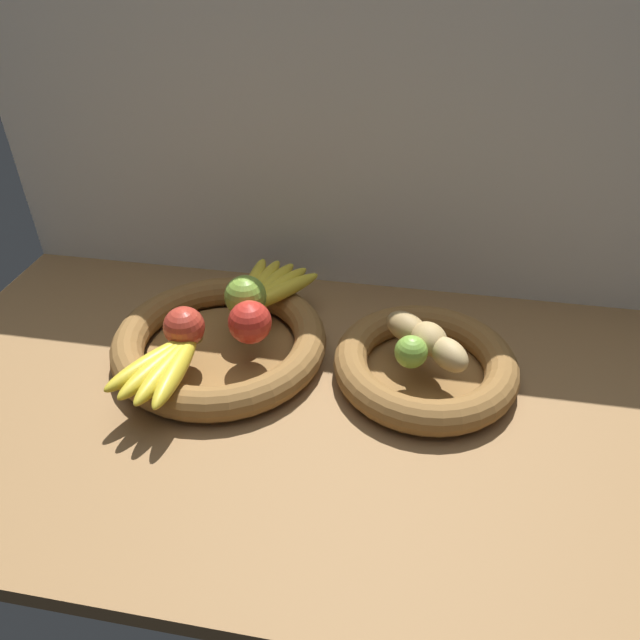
{
  "coord_description": "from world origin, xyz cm",
  "views": [
    {
      "loc": [
        11.86,
        -74.69,
        65.63
      ],
      "look_at": [
        -1.67,
        1.29,
        9.6
      ],
      "focal_mm": 32.92,
      "sensor_mm": 36.0,
      "label": 1
    }
  ],
  "objects_px": {
    "lime_near": "(411,352)",
    "fruit_bowl_left": "(220,342)",
    "banana_bunch_back": "(268,287)",
    "banana_bunch_front": "(164,366)",
    "potato_oblong": "(407,327)",
    "apple_red_right": "(250,322)",
    "apple_red_front": "(184,327)",
    "potato_small": "(449,354)",
    "fruit_bowl_right": "(425,365)",
    "apple_green_back": "(245,296)",
    "potato_large": "(429,339)"
  },
  "relations": [
    {
      "from": "apple_red_front",
      "to": "apple_green_back",
      "type": "bearing_deg",
      "value": 53.25
    },
    {
      "from": "apple_green_back",
      "to": "apple_red_right",
      "type": "distance_m",
      "value": 0.08
    },
    {
      "from": "potato_oblong",
      "to": "potato_large",
      "type": "xyz_separation_m",
      "value": [
        0.04,
        -0.03,
        0.0
      ]
    },
    {
      "from": "potato_large",
      "to": "apple_green_back",
      "type": "bearing_deg",
      "value": 170.88
    },
    {
      "from": "fruit_bowl_right",
      "to": "apple_red_front",
      "type": "distance_m",
      "value": 0.4
    },
    {
      "from": "fruit_bowl_left",
      "to": "potato_small",
      "type": "distance_m",
      "value": 0.39
    },
    {
      "from": "apple_green_back",
      "to": "potato_large",
      "type": "bearing_deg",
      "value": -9.12
    },
    {
      "from": "apple_red_right",
      "to": "potato_large",
      "type": "bearing_deg",
      "value": 4.1
    },
    {
      "from": "fruit_bowl_right",
      "to": "apple_red_right",
      "type": "xyz_separation_m",
      "value": [
        -0.29,
        -0.02,
        0.07
      ]
    },
    {
      "from": "apple_red_front",
      "to": "banana_bunch_back",
      "type": "height_order",
      "value": "apple_red_front"
    },
    {
      "from": "potato_large",
      "to": "lime_near",
      "type": "xyz_separation_m",
      "value": [
        -0.03,
        -0.04,
        0.0
      ]
    },
    {
      "from": "potato_large",
      "to": "fruit_bowl_left",
      "type": "bearing_deg",
      "value": 180.0
    },
    {
      "from": "apple_green_back",
      "to": "banana_bunch_front",
      "type": "height_order",
      "value": "apple_green_back"
    },
    {
      "from": "apple_green_back",
      "to": "potato_oblong",
      "type": "distance_m",
      "value": 0.28
    },
    {
      "from": "banana_bunch_front",
      "to": "lime_near",
      "type": "xyz_separation_m",
      "value": [
        0.37,
        0.09,
        0.01
      ]
    },
    {
      "from": "fruit_bowl_right",
      "to": "potato_small",
      "type": "bearing_deg",
      "value": -45.0
    },
    {
      "from": "apple_red_front",
      "to": "potato_small",
      "type": "bearing_deg",
      "value": 2.23
    },
    {
      "from": "fruit_bowl_right",
      "to": "apple_red_front",
      "type": "xyz_separation_m",
      "value": [
        -0.39,
        -0.05,
        0.06
      ]
    },
    {
      "from": "lime_near",
      "to": "fruit_bowl_left",
      "type": "bearing_deg",
      "value": 173.2
    },
    {
      "from": "fruit_bowl_right",
      "to": "apple_green_back",
      "type": "distance_m",
      "value": 0.33
    },
    {
      "from": "banana_bunch_front",
      "to": "banana_bunch_back",
      "type": "relative_size",
      "value": 0.97
    },
    {
      "from": "banana_bunch_front",
      "to": "banana_bunch_back",
      "type": "height_order",
      "value": "banana_bunch_front"
    },
    {
      "from": "fruit_bowl_left",
      "to": "potato_small",
      "type": "relative_size",
      "value": 5.03
    },
    {
      "from": "fruit_bowl_right",
      "to": "potato_large",
      "type": "distance_m",
      "value": 0.05
    },
    {
      "from": "fruit_bowl_left",
      "to": "apple_red_front",
      "type": "distance_m",
      "value": 0.09
    },
    {
      "from": "fruit_bowl_left",
      "to": "fruit_bowl_right",
      "type": "bearing_deg",
      "value": 0.0
    },
    {
      "from": "apple_green_back",
      "to": "apple_red_front",
      "type": "xyz_separation_m",
      "value": [
        -0.07,
        -0.1,
        -0.0
      ]
    },
    {
      "from": "fruit_bowl_right",
      "to": "apple_red_right",
      "type": "height_order",
      "value": "apple_red_right"
    },
    {
      "from": "fruit_bowl_left",
      "to": "banana_bunch_front",
      "type": "height_order",
      "value": "banana_bunch_front"
    },
    {
      "from": "banana_bunch_back",
      "to": "lime_near",
      "type": "height_order",
      "value": "lime_near"
    },
    {
      "from": "apple_green_back",
      "to": "banana_bunch_front",
      "type": "relative_size",
      "value": 0.4
    },
    {
      "from": "banana_bunch_back",
      "to": "apple_red_right",
      "type": "bearing_deg",
      "value": -87.1
    },
    {
      "from": "banana_bunch_back",
      "to": "potato_small",
      "type": "xyz_separation_m",
      "value": [
        0.33,
        -0.15,
        0.01
      ]
    },
    {
      "from": "fruit_bowl_left",
      "to": "lime_near",
      "type": "relative_size",
      "value": 7.12
    },
    {
      "from": "fruit_bowl_right",
      "to": "potato_oblong",
      "type": "bearing_deg",
      "value": 142.13
    },
    {
      "from": "fruit_bowl_left",
      "to": "potato_large",
      "type": "xyz_separation_m",
      "value": [
        0.35,
        -0.0,
        0.06
      ]
    },
    {
      "from": "fruit_bowl_left",
      "to": "apple_red_front",
      "type": "height_order",
      "value": "apple_red_front"
    },
    {
      "from": "fruit_bowl_right",
      "to": "lime_near",
      "type": "distance_m",
      "value": 0.07
    },
    {
      "from": "apple_red_right",
      "to": "potato_oblong",
      "type": "height_order",
      "value": "apple_red_right"
    },
    {
      "from": "fruit_bowl_left",
      "to": "banana_bunch_back",
      "type": "bearing_deg",
      "value": 64.46
    },
    {
      "from": "lime_near",
      "to": "potato_small",
      "type": "bearing_deg",
      "value": 6.67
    },
    {
      "from": "lime_near",
      "to": "potato_oblong",
      "type": "bearing_deg",
      "value": 98.65
    },
    {
      "from": "apple_red_right",
      "to": "potato_oblong",
      "type": "bearing_deg",
      "value": 10.95
    },
    {
      "from": "apple_red_front",
      "to": "apple_red_right",
      "type": "bearing_deg",
      "value": 15.27
    },
    {
      "from": "banana_bunch_back",
      "to": "potato_small",
      "type": "relative_size",
      "value": 2.58
    },
    {
      "from": "potato_large",
      "to": "apple_red_right",
      "type": "bearing_deg",
      "value": -175.9
    },
    {
      "from": "banana_bunch_front",
      "to": "potato_oblong",
      "type": "height_order",
      "value": "potato_oblong"
    },
    {
      "from": "apple_red_front",
      "to": "potato_oblong",
      "type": "bearing_deg",
      "value": 12.21
    },
    {
      "from": "banana_bunch_back",
      "to": "potato_small",
      "type": "distance_m",
      "value": 0.36
    },
    {
      "from": "fruit_bowl_right",
      "to": "banana_bunch_front",
      "type": "xyz_separation_m",
      "value": [
        -0.4,
        -0.13,
        0.05
      ]
    }
  ]
}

